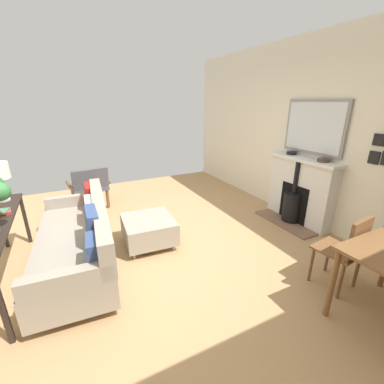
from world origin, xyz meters
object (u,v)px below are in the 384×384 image
at_px(mantel_bowl_near, 291,153).
at_px(mantel_bowl_far, 323,160).
at_px(armchair_accent, 89,185).
at_px(dining_chair_near_fireplace, 347,248).
at_px(sofa, 79,239).
at_px(fireplace, 299,193).
at_px(ottoman, 149,229).

height_order(mantel_bowl_near, mantel_bowl_far, mantel_bowl_near).
relative_size(armchair_accent, dining_chair_near_fireplace, 0.95).
xyz_separation_m(sofa, armchair_accent, (-0.31, -1.79, 0.11)).
distance_m(sofa, dining_chair_near_fireplace, 2.94).
relative_size(sofa, dining_chair_near_fireplace, 2.47).
height_order(fireplace, mantel_bowl_far, mantel_bowl_far).
bearing_deg(dining_chair_near_fireplace, sofa, -34.94).
bearing_deg(fireplace, mantel_bowl_far, 94.94).
bearing_deg(fireplace, armchair_accent, -35.03).
distance_m(fireplace, dining_chair_near_fireplace, 1.64).
height_order(sofa, armchair_accent, sofa).
bearing_deg(dining_chair_near_fireplace, mantel_bowl_far, -129.96).
height_order(mantel_bowl_near, dining_chair_near_fireplace, mantel_bowl_near).
distance_m(mantel_bowl_far, sofa, 3.45).
bearing_deg(fireplace, mantel_bowl_near, -95.59).
xyz_separation_m(mantel_bowl_far, ottoman, (2.43, -0.70, -0.86)).
height_order(mantel_bowl_far, armchair_accent, mantel_bowl_far).
bearing_deg(fireplace, ottoman, -9.07).
bearing_deg(ottoman, mantel_bowl_near, 177.48).
xyz_separation_m(mantel_bowl_near, ottoman, (2.43, -0.11, -0.86)).
height_order(mantel_bowl_far, ottoman, mantel_bowl_far).
relative_size(mantel_bowl_near, armchair_accent, 0.19).
distance_m(mantel_bowl_near, armchair_accent, 3.55).
distance_m(fireplace, mantel_bowl_near, 0.67).
bearing_deg(armchair_accent, dining_chair_near_fireplace, 121.16).
bearing_deg(mantel_bowl_far, ottoman, -16.00).
relative_size(sofa, armchair_accent, 2.61).
xyz_separation_m(fireplace, armchair_accent, (2.97, -2.08, -0.02)).
xyz_separation_m(mantel_bowl_near, dining_chair_near_fireplace, (0.90, 1.66, -0.60)).
bearing_deg(dining_chair_near_fireplace, mantel_bowl_near, -118.39).
xyz_separation_m(armchair_accent, dining_chair_near_fireplace, (-2.10, 3.47, 0.04)).
xyz_separation_m(fireplace, mantel_bowl_near, (-0.03, -0.28, 0.61)).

